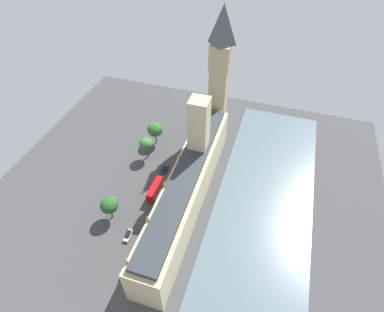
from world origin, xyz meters
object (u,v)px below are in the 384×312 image
Objects in this scene: car_blue_kerbside at (164,169)px; pedestrian_opposite_hall at (138,258)px; clock_tower at (220,74)px; plane_tree_near_tower at (109,205)px; car_white_by_river_gate at (128,235)px; double_decker_bus_far_end at (155,189)px; street_lamp_under_trees at (116,200)px; parliament_building at (188,184)px; street_lamp_leading at (148,147)px; pedestrian_midblock at (155,219)px; plane_tree_corner at (146,144)px; plane_tree_trailing at (155,130)px.

pedestrian_opposite_hall is at bearing -78.65° from car_blue_kerbside.
clock_tower reaches higher than plane_tree_near_tower.
car_white_by_river_gate is (14.29, 63.83, -29.08)m from clock_tower.
street_lamp_under_trees reaches higher than double_decker_bus_far_end.
car_white_by_river_gate is (1.68, 20.09, -1.75)m from double_decker_bus_far_end.
pedestrian_opposite_hall is 23.28m from street_lamp_under_trees.
double_decker_bus_far_end is at bearing -126.62° from plane_tree_near_tower.
street_lamp_leading is (23.81, -17.90, -4.61)m from parliament_building.
street_lamp_under_trees reaches higher than pedestrian_midblock.
clock_tower reaches higher than double_decker_bus_far_end.
double_decker_bus_far_end is 6.81× the size of pedestrian_midblock.
street_lamp_under_trees is (9.78, 22.81, 3.41)m from car_blue_kerbside.
car_blue_kerbside is 0.44× the size of double_decker_bus_far_end.
car_blue_kerbside is at bearing 66.13° from clock_tower.
plane_tree_corner is at bearing -89.64° from plane_tree_near_tower.
plane_tree_near_tower is at bearing 93.44° from street_lamp_under_trees.
clock_tower is 76.68m from pedestrian_opposite_hall.
parliament_building is at bearing 143.07° from street_lamp_leading.
parliament_building is 1.34× the size of clock_tower.
clock_tower is 9.44× the size of street_lamp_under_trees.
parliament_building is at bearing -126.90° from car_white_by_river_gate.
clock_tower is 64.28m from street_lamp_under_trees.
plane_tree_corner is at bearing -78.40° from car_white_by_river_gate.
plane_tree_corner is (15.59, -29.11, 6.91)m from pedestrian_midblock.
plane_tree_near_tower is (23.34, 58.19, -23.18)m from clock_tower.
parliament_building is at bearing 5.75° from double_decker_bus_far_end.
car_white_by_river_gate is at bearing -67.28° from pedestrian_midblock.
pedestrian_opposite_hall is (7.89, 27.73, -8.63)m from parliament_building.
double_decker_bus_far_end is 27.28m from pedestrian_opposite_hall.
pedestrian_midblock is 0.15× the size of plane_tree_trailing.
parliament_building is at bearing -36.94° from car_blue_kerbside.
car_white_by_river_gate reaches higher than pedestrian_midblock.
car_blue_kerbside is (14.17, -11.56, -8.49)m from parliament_building.
plane_tree_corner reaches higher than car_white_by_river_gate.
plane_tree_corner is (-0.20, 10.07, 0.21)m from plane_tree_trailing.
plane_tree_trailing reaches higher than pedestrian_midblock.
plane_tree_trailing is (15.79, -39.18, 6.69)m from pedestrian_midblock.
parliament_building is 16.56× the size of car_blue_kerbside.
car_white_by_river_gate is 39.60m from plane_tree_corner.
car_blue_kerbside is 12.95m from plane_tree_corner.
pedestrian_opposite_hall is (7.53, 70.49, -29.22)m from clock_tower.
plane_tree_trailing is 1.69× the size of street_lamp_under_trees.
plane_tree_corner is 28.28m from street_lamp_under_trees.
double_decker_bus_far_end is 21.50m from plane_tree_corner.
plane_tree_near_tower is 33.40m from street_lamp_leading.
plane_tree_near_tower is (9.53, 27.00, 5.90)m from car_blue_kerbside.
car_white_by_river_gate is 13.95m from street_lamp_under_trees.
clock_tower is 8.38× the size of street_lamp_leading.
double_decker_bus_far_end is 21.89m from street_lamp_leading.
pedestrian_midblock is 33.74m from plane_tree_corner.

